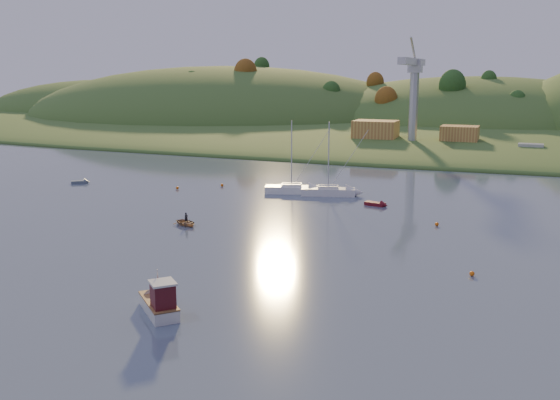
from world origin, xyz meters
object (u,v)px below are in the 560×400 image
(red_tender, at_px, (379,204))
(grey_dinghy, at_px, (83,182))
(sailboat_near, at_px, (291,189))
(sailboat_far, at_px, (328,191))
(canoe, at_px, (186,223))
(fishing_boat, at_px, (157,300))

(red_tender, bearing_deg, grey_dinghy, -165.04)
(sailboat_near, distance_m, sailboat_far, 6.17)
(sailboat_near, xyz_separation_m, grey_dinghy, (-38.01, -4.93, -0.53))
(grey_dinghy, bearing_deg, red_tender, -34.61)
(canoe, xyz_separation_m, red_tender, (20.66, 20.87, -0.11))
(canoe, distance_m, grey_dinghy, 38.92)
(canoe, distance_m, red_tender, 29.37)
(red_tender, bearing_deg, sailboat_far, 166.57)
(sailboat_far, height_order, grey_dinghy, sailboat_far)
(sailboat_near, height_order, red_tender, sailboat_near)
(fishing_boat, bearing_deg, canoe, -21.15)
(sailboat_far, bearing_deg, grey_dinghy, 170.90)
(sailboat_near, distance_m, canoe, 26.05)
(canoe, bearing_deg, fishing_boat, -126.63)
(canoe, height_order, red_tender, red_tender)
(fishing_boat, xyz_separation_m, sailboat_far, (-1.45, 52.68, -0.17))
(sailboat_near, height_order, grey_dinghy, sailboat_near)
(fishing_boat, relative_size, red_tender, 1.64)
(sailboat_near, relative_size, sailboat_far, 1.01)
(sailboat_near, relative_size, red_tender, 3.14)
(red_tender, height_order, grey_dinghy, red_tender)
(canoe, relative_size, red_tender, 0.94)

